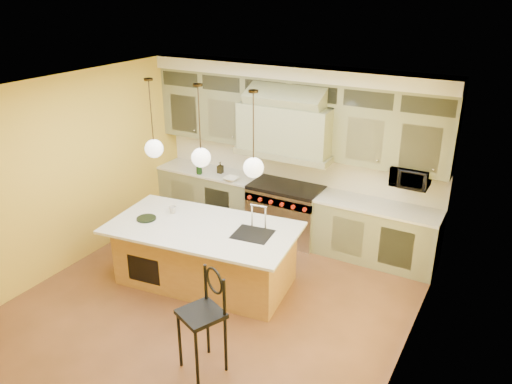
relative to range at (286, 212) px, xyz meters
The scene contains 18 objects.
floor 2.20m from the range, 90.00° to the right, with size 5.00×5.00×0.00m, color brown.
ceiling 3.23m from the range, 90.00° to the right, with size 5.00×5.00×0.00m, color white.
wall_back 1.03m from the range, 90.00° to the left, with size 5.00×5.00×0.00m, color gold.
wall_front 4.74m from the range, 90.00° to the right, with size 5.00×5.00×0.00m, color gold.
wall_left 3.43m from the range, 139.39° to the right, with size 5.00×5.00×0.00m, color gold.
wall_right 3.43m from the range, 40.61° to the right, with size 5.00×5.00×0.00m, color gold.
back_cabinetry 0.95m from the range, 90.00° to the left, with size 5.00×0.77×2.90m.
range is the anchor object (origin of this frame).
kitchen_island 1.85m from the range, 102.29° to the right, with size 2.79×1.70×1.35m.
counter_stool 3.34m from the range, 79.50° to the right, with size 0.57×0.57×1.25m.
microwave 2.18m from the range, ahead, with size 0.54×0.37×0.30m, color black.
oil_bottle_a 1.72m from the range, behind, with size 0.11×0.11×0.28m, color #153314.
oil_bottle_b 1.42m from the range, behind, with size 0.09×0.09×0.20m, color black.
fruit_bowl 1.08m from the range, 166.96° to the right, with size 0.25×0.25×0.06m, color white.
cup 2.05m from the range, 121.22° to the right, with size 0.11×0.11×0.10m, color beige.
pendant_left 2.62m from the range, 123.56° to the right, with size 0.26×0.26×1.11m.
pendant_center 2.36m from the range, 102.47° to the right, with size 0.26×0.26×1.11m.
pendant_right 2.36m from the range, 77.53° to the right, with size 0.26×0.26×1.11m.
Camera 1 is at (3.31, -4.78, 4.06)m, focal length 35.00 mm.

